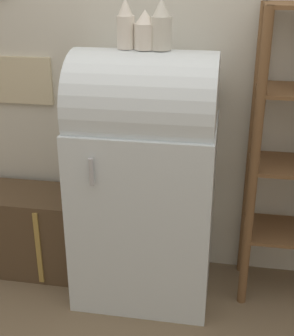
{
  "coord_description": "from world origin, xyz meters",
  "views": [
    {
      "loc": [
        0.42,
        -2.13,
        1.82
      ],
      "look_at": [
        0.01,
        0.24,
        0.8
      ],
      "focal_mm": 50.0,
      "sensor_mm": 36.0,
      "label": 1
    }
  ],
  "objects": [
    {
      "name": "vase_left",
      "position": [
        -0.1,
        0.24,
        1.56
      ],
      "size": [
        0.09,
        0.09,
        0.25
      ],
      "color": "silver",
      "rests_on": "refrigerator"
    },
    {
      "name": "ground_plane",
      "position": [
        0.0,
        0.0,
        0.0
      ],
      "size": [
        12.0,
        12.0,
        0.0
      ],
      "primitive_type": "plane",
      "color": "#7A664C"
    },
    {
      "name": "wall_back",
      "position": [
        -0.01,
        0.57,
        1.35
      ],
      "size": [
        7.0,
        0.09,
        2.7
      ],
      "color": "beige",
      "rests_on": "ground_plane"
    },
    {
      "name": "vase_center",
      "position": [
        -0.0,
        0.24,
        1.54
      ],
      "size": [
        0.11,
        0.11,
        0.19
      ],
      "color": "silver",
      "rests_on": "refrigerator"
    },
    {
      "name": "vase_right",
      "position": [
        0.08,
        0.24,
        1.56
      ],
      "size": [
        0.1,
        0.1,
        0.25
      ],
      "color": "beige",
      "rests_on": "refrigerator"
    },
    {
      "name": "suitcase_trunk",
      "position": [
        -0.85,
        0.32,
        0.27
      ],
      "size": [
        0.8,
        0.39,
        0.54
      ],
      "color": "brown",
      "rests_on": "ground_plane"
    },
    {
      "name": "refrigerator",
      "position": [
        -0.0,
        0.24,
        0.74
      ],
      "size": [
        0.77,
        0.66,
        1.45
      ],
      "color": "silver",
      "rests_on": "ground_plane"
    }
  ]
}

